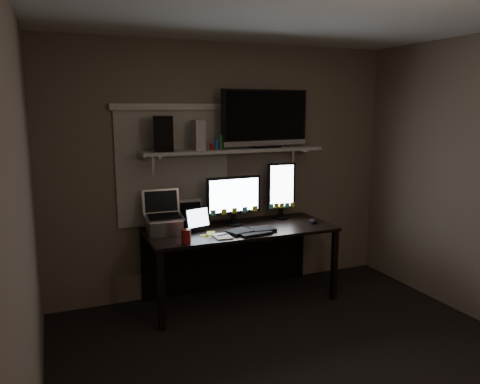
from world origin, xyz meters
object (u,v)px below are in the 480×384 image
laptop (164,213)px  game_console (198,135)px  monitor_portrait (281,190)px  keyboard (251,231)px  cup (186,236)px  desk (236,242)px  mouse (313,221)px  tablet (197,219)px  tv (265,119)px  monitor_landscape (234,200)px  speaker (163,134)px

laptop → game_console: (0.37, 0.11, 0.70)m
laptop → game_console: game_console is taller
monitor_portrait → keyboard: 0.69m
monitor_portrait → cup: bearing=-151.6°
desk → cup: (-0.62, -0.41, 0.24)m
monitor_portrait → laptop: size_ratio=1.53×
desk → mouse: 0.81m
tablet → tv: (0.76, 0.14, 0.92)m
desk → game_console: 1.12m
keyboard → laptop: laptop is taller
keyboard → cup: cup is taller
monitor_landscape → mouse: bearing=-19.8°
desk → speaker: size_ratio=5.66×
desk → monitor_landscape: bearing=111.3°
monitor_portrait → mouse: (0.21, -0.30, -0.28)m
monitor_portrait → speaker: bearing=-173.3°
monitor_portrait → speaker: speaker is taller
mouse → tv: bearing=144.1°
mouse → speaker: 1.71m
mouse → tablet: 1.18m
tv → mouse: bearing=-40.7°
monitor_portrait → mouse: bearing=-50.1°
monitor_landscape → laptop: 0.71m
tv → tablet: bearing=-174.9°
monitor_landscape → keyboard: bearing=-83.0°
monitor_landscape → tv: (0.35, 0.05, 0.79)m
desk → monitor_landscape: 0.42m
laptop → cup: laptop is taller
laptop → desk: bearing=6.0°
monitor_portrait → speaker: size_ratio=1.87×
cup → desk: bearing=33.5°
tablet → tv: bearing=-4.4°
desk → keyboard: size_ratio=3.89×
monitor_portrait → tv: bearing=-170.7°
keyboard → speaker: (-0.73, 0.35, 0.89)m
desk → laptop: size_ratio=4.64×
speaker → game_console: bearing=15.2°
monitor_portrait → game_console: 1.07m
monitor_portrait → monitor_landscape: bearing=-168.3°
keyboard → mouse: size_ratio=4.21×
keyboard → game_console: game_console is taller
laptop → tv: bearing=8.9°
tv → game_console: (-0.69, 0.00, -0.14)m
desk → cup: size_ratio=14.98×
desk → tablet: bearing=-170.2°
desk → monitor_portrait: bearing=9.0°
mouse → laptop: (-1.47, 0.18, 0.17)m
keyboard → speaker: 1.20m
desk → laptop: laptop is taller
monitor_portrait → keyboard: size_ratio=1.28×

